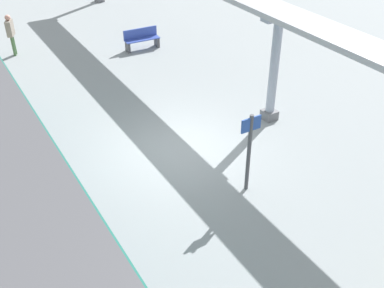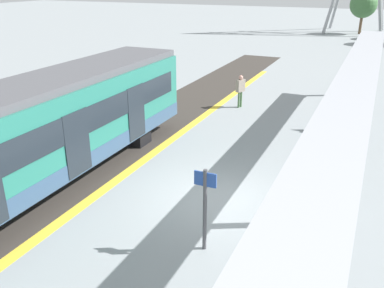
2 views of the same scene
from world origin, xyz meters
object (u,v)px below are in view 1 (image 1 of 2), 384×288
at_px(bench_near_end, 142,39).
at_px(platform_info_sign, 249,146).
at_px(canopy_pillar_second, 274,70).
at_px(passenger_waiting_near_edge, 10,30).

distance_m(bench_near_end, platform_info_sign, 10.20).
distance_m(canopy_pillar_second, passenger_waiting_near_edge, 11.19).
bearing_deg(canopy_pillar_second, platform_info_sign, -137.68).
xyz_separation_m(canopy_pillar_second, passenger_waiting_near_edge, (-5.78, 9.56, -0.67)).
xyz_separation_m(bench_near_end, platform_info_sign, (-1.82, -10.00, 0.89)).
height_order(canopy_pillar_second, bench_near_end, canopy_pillar_second).
bearing_deg(platform_info_sign, passenger_waiting_near_edge, 104.04).
height_order(bench_near_end, platform_info_sign, platform_info_sign).
distance_m(bench_near_end, passenger_waiting_near_edge, 5.31).
height_order(canopy_pillar_second, passenger_waiting_near_edge, canopy_pillar_second).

